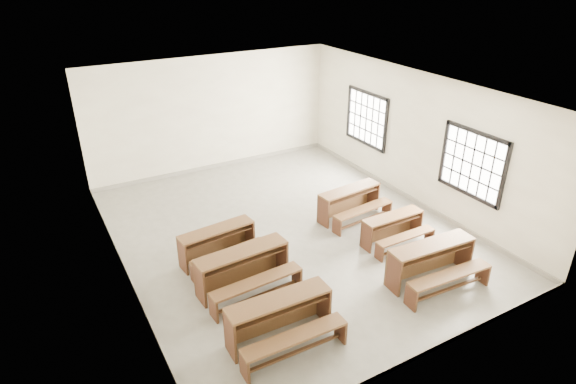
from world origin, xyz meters
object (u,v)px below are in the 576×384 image
desk_set_2 (218,242)px  desk_set_4 (394,227)px  desk_set_3 (432,260)px  desk_set_5 (351,201)px  desk_set_1 (244,267)px  desk_set_0 (281,317)px

desk_set_2 → desk_set_4: bearing=-25.1°
desk_set_3 → desk_set_4: size_ratio=1.26×
desk_set_3 → desk_set_2: bearing=144.3°
desk_set_5 → desk_set_1: bearing=-165.2°
desk_set_0 → desk_set_4: bearing=22.4°
desk_set_0 → desk_set_3: desk_set_3 is taller
desk_set_2 → desk_set_5: size_ratio=0.97×
desk_set_2 → desk_set_3: 4.14m
desk_set_3 → desk_set_5: 2.76m
desk_set_5 → desk_set_0: bearing=-146.6°
desk_set_0 → desk_set_4: size_ratio=1.22×
desk_set_5 → desk_set_2: bearing=176.7°
desk_set_3 → desk_set_5: (0.15, 2.76, -0.04)m
desk_set_0 → desk_set_1: bearing=88.6°
desk_set_1 → desk_set_3: bearing=-29.5°
desk_set_1 → desk_set_2: 1.09m
desk_set_2 → desk_set_4: 3.69m
desk_set_2 → desk_set_3: size_ratio=0.91×
desk_set_3 → desk_set_5: bearing=90.4°
desk_set_5 → desk_set_3: bearing=-98.9°
desk_set_0 → desk_set_1: desk_set_1 is taller
desk_set_2 → desk_set_5: desk_set_5 is taller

